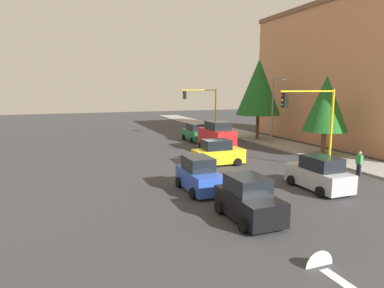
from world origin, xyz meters
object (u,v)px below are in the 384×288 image
object	(u,v)px
delivery_van_red	(217,137)
car_yellow	(218,153)
car_silver	(319,174)
pedestrian_crossing	(359,163)
tree_roadside_near	(326,104)
traffic_signal_far_left	(202,103)
traffic_signal_near_left	(312,114)
car_blue	(199,176)
car_black	(249,200)
street_lamp_curbside	(275,104)
tree_roadside_mid	(259,87)
car_green	(195,133)

from	to	relation	value
delivery_van_red	car_yellow	world-z (taller)	delivery_van_red
car_silver	pedestrian_crossing	world-z (taller)	car_silver
tree_roadside_near	delivery_van_red	world-z (taller)	tree_roadside_near
traffic_signal_far_left	car_silver	world-z (taller)	traffic_signal_far_left
traffic_signal_near_left	traffic_signal_far_left	world-z (taller)	traffic_signal_near_left
car_blue	car_black	distance (m)	4.82
tree_roadside_near	pedestrian_crossing	bearing A→B (deg)	-23.29
traffic_signal_near_left	car_blue	bearing A→B (deg)	-79.34
pedestrian_crossing	delivery_van_red	bearing A→B (deg)	-158.42
street_lamp_curbside	car_black	size ratio (longest dim) A/B	1.92
traffic_signal_near_left	car_black	world-z (taller)	traffic_signal_near_left
tree_roadside_mid	car_black	world-z (taller)	tree_roadside_mid
traffic_signal_near_left	car_black	size ratio (longest dim) A/B	1.59
car_green	car_black	xyz separation A→B (m)	(22.42, -6.18, -0.00)
car_blue	car_green	world-z (taller)	same
car_blue	pedestrian_crossing	bearing A→B (deg)	86.02
traffic_signal_near_left	car_green	bearing A→B (deg)	-170.52
car_blue	car_yellow	size ratio (longest dim) A/B	0.98
car_silver	pedestrian_crossing	size ratio (longest dim) A/B	2.39
traffic_signal_far_left	pedestrian_crossing	distance (m)	22.84
car_black	tree_roadside_near	bearing A→B (deg)	127.75
street_lamp_curbside	car_yellow	size ratio (longest dim) A/B	1.80
traffic_signal_near_left	tree_roadside_near	xyz separation A→B (m)	(-4.00, 4.79, 0.46)
traffic_signal_far_left	car_green	size ratio (longest dim) A/B	1.38
tree_roadside_mid	car_blue	distance (m)	21.39
car_yellow	pedestrian_crossing	distance (m)	9.82
car_silver	delivery_van_red	bearing A→B (deg)	-179.10
traffic_signal_far_left	car_silver	xyz separation A→B (m)	(23.96, -2.64, -3.18)
tree_roadside_near	car_black	xyz separation A→B (m)	(10.54, -13.62, -3.65)
street_lamp_curbside	car_green	size ratio (longest dim) A/B	1.68
tree_roadside_near	tree_roadside_mid	bearing A→B (deg)	-177.14
tree_roadside_mid	car_black	size ratio (longest dim) A/B	2.49
delivery_van_red	street_lamp_curbside	bearing A→B (deg)	89.46
tree_roadside_near	street_lamp_curbside	bearing A→B (deg)	-166.95
traffic_signal_near_left	delivery_van_red	size ratio (longest dim) A/B	1.21
car_blue	car_silver	bearing A→B (deg)	71.55
pedestrian_crossing	car_silver	bearing A→B (deg)	-72.74
traffic_signal_far_left	street_lamp_curbside	bearing A→B (deg)	18.56
traffic_signal_far_left	car_silver	distance (m)	24.32
pedestrian_crossing	car_blue	bearing A→B (deg)	-93.98
pedestrian_crossing	car_green	bearing A→B (deg)	-165.90
tree_roadside_mid	car_green	world-z (taller)	tree_roadside_mid
delivery_van_red	car_yellow	size ratio (longest dim) A/B	1.24
tree_roadside_mid	car_blue	size ratio (longest dim) A/B	2.40
tree_roadside_mid	car_green	distance (m)	8.79
traffic_signal_near_left	pedestrian_crossing	distance (m)	4.52
car_green	car_silver	world-z (taller)	same
traffic_signal_far_left	car_black	xyz separation A→B (m)	(26.54, -8.83, -3.18)
traffic_signal_near_left	street_lamp_curbside	xyz separation A→B (m)	(-9.61, 3.49, 0.26)
car_blue	car_green	xyz separation A→B (m)	(-17.63, 6.63, 0.00)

